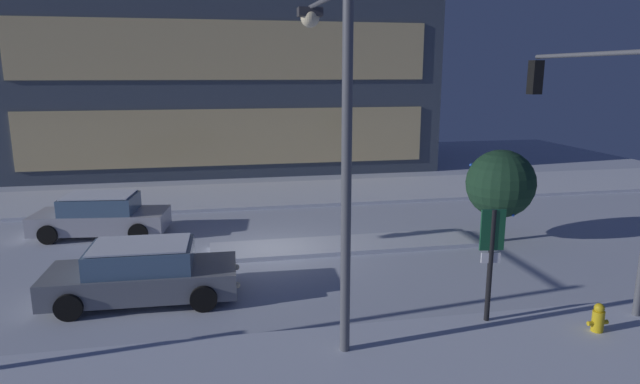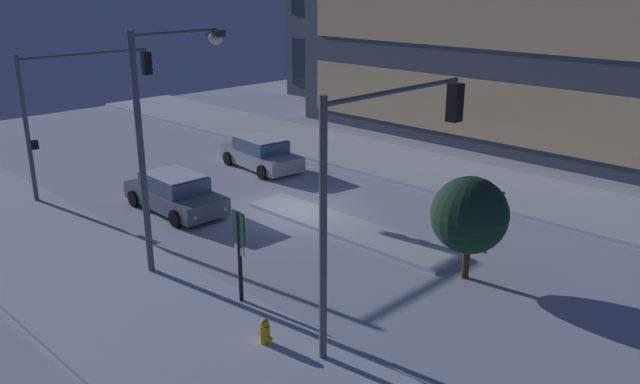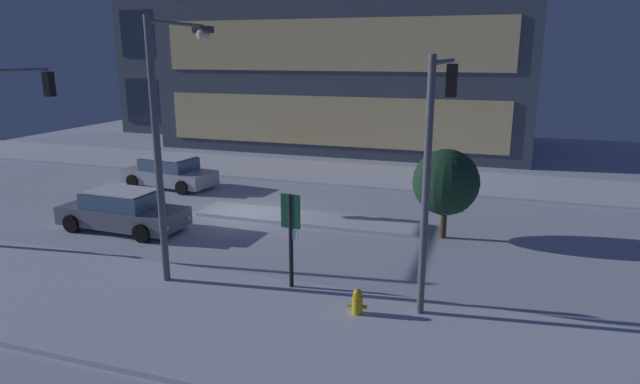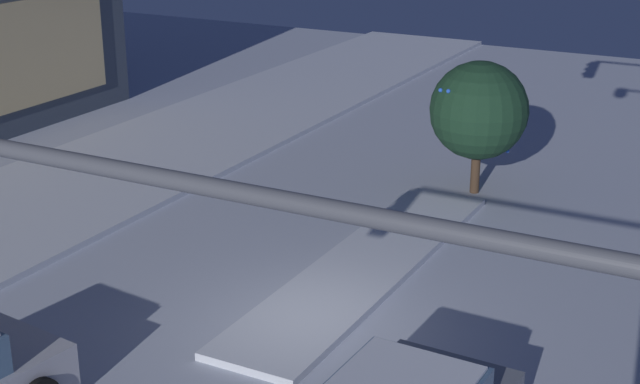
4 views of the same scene
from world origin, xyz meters
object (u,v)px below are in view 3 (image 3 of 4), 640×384
Objects in this scene: traffic_light_corner_near_right at (439,127)px; fire_hydrant at (357,304)px; parking_info_sign at (291,230)px; decorated_tree_median at (446,182)px; car_far at (169,173)px; car_near at (123,211)px; street_lamp_arched at (173,111)px.

traffic_light_corner_near_right is 8.05× the size of fire_hydrant.
decorated_tree_median reaches higher than parking_info_sign.
traffic_light_corner_near_right is (13.62, -7.60, 3.77)m from car_far.
parking_info_sign reaches higher than car_far.
parking_info_sign is at bearing 144.19° from car_far.
traffic_light_corner_near_right is (11.48, -1.40, 3.77)m from car_near.
car_far is (-2.14, 6.20, -0.00)m from car_near.
parking_info_sign is at bearing -96.88° from street_lamp_arched.
street_lamp_arched reaches higher than parking_info_sign.
traffic_light_corner_near_right is 4.79m from parking_info_sign.
car_far is 11.84m from street_lamp_arched.
street_lamp_arched is 4.70m from parking_info_sign.
car_far is 6.08× the size of fire_hydrant.
traffic_light_corner_near_right reaches higher than car_far.
decorated_tree_median is at bearing -24.79° from parking_info_sign.
street_lamp_arched is (6.46, -9.02, 4.11)m from car_far.
street_lamp_arched reaches higher than car_near.
fire_hydrant is (-1.46, -2.63, -4.10)m from traffic_light_corner_near_right.
car_far is 1.51× the size of decorated_tree_median.
parking_info_sign is (3.57, -0.23, -3.05)m from street_lamp_arched.
decorated_tree_median is (7.04, 5.63, -2.80)m from street_lamp_arched.
car_far is 16.04m from traffic_light_corner_near_right.
car_far is at bearing 32.44° from street_lamp_arched.
car_far is at bearing 110.83° from car_near.
fire_hydrant is at bearing 146.81° from car_far.
traffic_light_corner_near_right reaches higher than decorated_tree_median.
traffic_light_corner_near_right is 0.87× the size of street_lamp_arched.
street_lamp_arched is 9.25× the size of fire_hydrant.
car_near is 1.75× the size of parking_info_sign.
decorated_tree_median is at bearing 15.64° from car_near.
car_near is 0.66× the size of street_lamp_arched.
traffic_light_corner_near_right is at bearing 60.99° from fire_hydrant.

